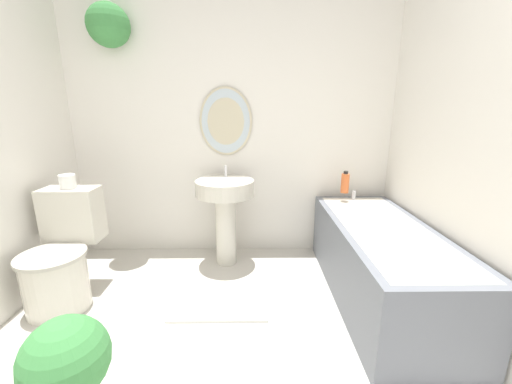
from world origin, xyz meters
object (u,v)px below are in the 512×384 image
toilet (62,257)px  bathtub (380,261)px  pedestal_sink (225,204)px  shampoo_bottle (345,183)px  potted_plant (67,366)px  toilet_paper_roll (67,182)px

toilet → bathtub: (2.24, 0.01, -0.05)m
pedestal_sink → shampoo_bottle: bearing=4.3°
potted_plant → toilet: bearing=121.0°
bathtub → toilet_paper_roll: bearing=175.0°
potted_plant → shampoo_bottle: bearing=44.2°
potted_plant → toilet_paper_roll: 1.36m
pedestal_sink → bathtub: bearing=-25.6°
pedestal_sink → potted_plant: bearing=-110.5°
shampoo_bottle → potted_plant: (-1.59, -1.55, -0.43)m
toilet_paper_roll → toilet: bearing=-90.0°
bathtub → shampoo_bottle: (-0.10, 0.63, 0.43)m
bathtub → pedestal_sink: bearing=154.4°
shampoo_bottle → potted_plant: shampoo_bottle is taller
toilet → potted_plant: 1.07m
pedestal_sink → potted_plant: 1.59m
toilet → toilet_paper_roll: toilet_paper_roll is taller
toilet → toilet_paper_roll: 0.54m
shampoo_bottle → potted_plant: 2.26m
toilet → shampoo_bottle: bearing=16.5°
pedestal_sink → shampoo_bottle: pedestal_sink is taller
bathtub → toilet_paper_roll: size_ratio=14.31×
toilet → potted_plant: toilet is taller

